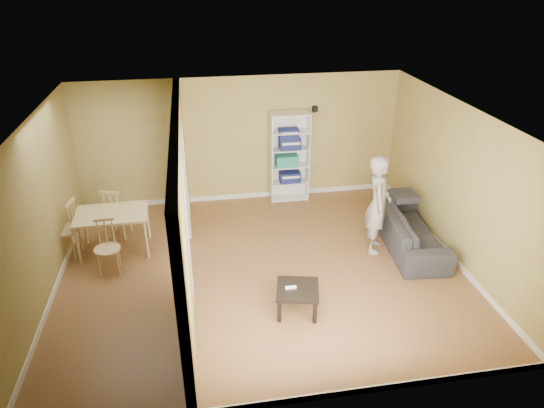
# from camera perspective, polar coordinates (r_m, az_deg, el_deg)

# --- Properties ---
(room_shell) EXTENTS (6.50, 6.50, 6.50)m
(room_shell) POSITION_cam_1_polar(r_m,az_deg,el_deg) (7.44, -1.26, 0.57)
(room_shell) COLOR brown
(room_shell) RESTS_ON ground
(partition) EXTENTS (0.22, 5.50, 2.60)m
(partition) POSITION_cam_1_polar(r_m,az_deg,el_deg) (7.39, -10.51, -0.12)
(partition) COLOR tan
(partition) RESTS_ON ground
(wall_speaker) EXTENTS (0.10, 0.10, 0.10)m
(wall_speaker) POSITION_cam_1_polar(r_m,az_deg,el_deg) (9.99, 5.07, 11.08)
(wall_speaker) COLOR black
(wall_speaker) RESTS_ON room_shell
(sofa) EXTENTS (2.24, 1.13, 0.82)m
(sofa) POSITION_cam_1_polar(r_m,az_deg,el_deg) (8.89, 15.96, -2.36)
(sofa) COLOR black
(sofa) RESTS_ON ground
(person) EXTENTS (0.90, 0.80, 2.05)m
(person) POSITION_cam_1_polar(r_m,az_deg,el_deg) (8.35, 12.45, 0.88)
(person) COLOR slate
(person) RESTS_ON ground
(bookshelf) EXTENTS (0.79, 0.35, 1.88)m
(bookshelf) POSITION_cam_1_polar(r_m,az_deg,el_deg) (10.09, 2.02, 5.60)
(bookshelf) COLOR white
(bookshelf) RESTS_ON ground
(paper_box_navy_a) EXTENTS (0.42, 0.27, 0.22)m
(paper_box_navy_a) POSITION_cam_1_polar(r_m,az_deg,el_deg) (10.22, 2.10, 3.24)
(paper_box_navy_a) COLOR navy
(paper_box_navy_a) RESTS_ON bookshelf
(paper_box_teal) EXTENTS (0.45, 0.29, 0.23)m
(paper_box_teal) POSITION_cam_1_polar(r_m,az_deg,el_deg) (10.06, 1.72, 5.17)
(paper_box_teal) COLOR #0F5743
(paper_box_teal) RESTS_ON bookshelf
(paper_box_navy_b) EXTENTS (0.43, 0.28, 0.22)m
(paper_box_navy_b) POSITION_cam_1_polar(r_m,az_deg,el_deg) (9.94, 2.10, 7.13)
(paper_box_navy_b) COLOR navy
(paper_box_navy_b) RESTS_ON bookshelf
(paper_box_navy_c) EXTENTS (0.40, 0.26, 0.20)m
(paper_box_navy_c) POSITION_cam_1_polar(r_m,az_deg,el_deg) (9.87, 1.95, 8.18)
(paper_box_navy_c) COLOR navy
(paper_box_navy_c) RESTS_ON bookshelf
(coffee_table) EXTENTS (0.60, 0.60, 0.40)m
(coffee_table) POSITION_cam_1_polar(r_m,az_deg,el_deg) (7.06, 3.03, -10.27)
(coffee_table) COLOR black
(coffee_table) RESTS_ON ground
(game_controller) EXTENTS (0.16, 0.04, 0.03)m
(game_controller) POSITION_cam_1_polar(r_m,az_deg,el_deg) (7.01, 2.22, -9.78)
(game_controller) COLOR white
(game_controller) RESTS_ON coffee_table
(dining_table) EXTENTS (1.20, 0.80, 0.75)m
(dining_table) POSITION_cam_1_polar(r_m,az_deg,el_deg) (8.69, -18.34, -1.47)
(dining_table) COLOR #CCBD7B
(dining_table) RESTS_ON ground
(chair_left) EXTENTS (0.55, 0.55, 1.03)m
(chair_left) POSITION_cam_1_polar(r_m,az_deg,el_deg) (8.94, -23.24, -2.68)
(chair_left) COLOR tan
(chair_left) RESTS_ON ground
(chair_near) EXTENTS (0.45, 0.45, 0.91)m
(chair_near) POSITION_cam_1_polar(r_m,az_deg,el_deg) (8.25, -18.84, -4.89)
(chair_near) COLOR tan
(chair_near) RESTS_ON ground
(chair_far) EXTENTS (0.56, 0.56, 0.99)m
(chair_far) POSITION_cam_1_polar(r_m,az_deg,el_deg) (9.27, -17.79, -0.82)
(chair_far) COLOR tan
(chair_far) RESTS_ON ground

